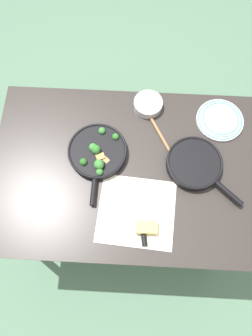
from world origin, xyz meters
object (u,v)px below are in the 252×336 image
grater_knife (143,228)px  wooden_spoon (169,150)px  dinner_plate_stack (220,119)px  skillet_broccoli (98,152)px  cheese_block (146,227)px  prep_bowl_steel (148,104)px  skillet_eggs (195,164)px

grater_knife → wooden_spoon: bearing=-25.3°
dinner_plate_stack → skillet_broccoli: bearing=-160.4°
cheese_block → dinner_plate_stack: (0.36, 0.56, -0.01)m
dinner_plate_stack → prep_bowl_steel: 0.37m
cheese_block → skillet_eggs: bearing=54.6°
skillet_eggs → cheese_block: bearing=-83.6°
skillet_broccoli → skillet_eggs: skillet_broccoli is taller
skillet_broccoli → prep_bowl_steel: bearing=140.6°
skillet_eggs → wooden_spoon: size_ratio=1.14×
skillet_eggs → cheese_block: (-0.22, -0.31, -0.00)m
skillet_broccoli → skillet_eggs: bearing=86.1°
skillet_broccoli → skillet_eggs: (0.46, -0.04, 0.00)m
prep_bowl_steel → wooden_spoon: bearing=-65.5°
skillet_eggs → wooden_spoon: bearing=-170.6°
cheese_block → wooden_spoon: bearing=75.5°
skillet_broccoli → prep_bowl_steel: skillet_broccoli is taller
skillet_eggs → prep_bowl_steel: size_ratio=2.40×
wooden_spoon → dinner_plate_stack: dinner_plate_stack is taller
skillet_broccoli → wooden_spoon: skillet_broccoli is taller
skillet_broccoli → dinner_plate_stack: size_ratio=1.72×
skillet_broccoli → dinner_plate_stack: (0.60, 0.21, -0.01)m
wooden_spoon → cheese_block: cheese_block is taller
cheese_block → dinner_plate_stack: bearing=57.5°
skillet_broccoli → grater_knife: size_ratio=1.76×
cheese_block → prep_bowl_steel: size_ratio=0.64×
skillet_broccoli → cheese_block: skillet_broccoli is taller
skillet_eggs → dinner_plate_stack: (0.14, 0.25, -0.01)m
grater_knife → dinner_plate_stack: dinner_plate_stack is taller
skillet_broccoli → wooden_spoon: size_ratio=1.32×
skillet_broccoli → wooden_spoon: 0.34m
cheese_block → dinner_plate_stack: cheese_block is taller
wooden_spoon → grater_knife: size_ratio=1.33×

